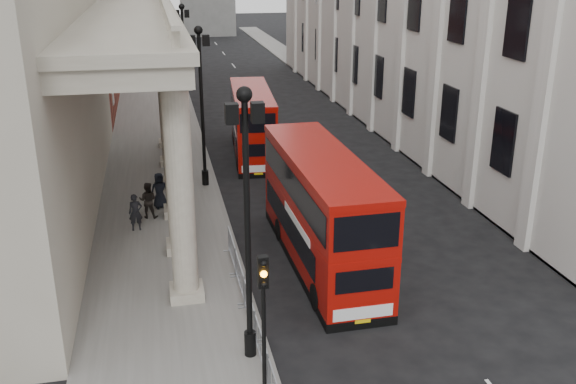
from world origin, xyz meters
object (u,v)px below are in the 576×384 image
object	(u,v)px
bus_near	(321,208)
pedestrian_c	(160,191)
pedestrian_a	(136,212)
pedestrian_b	(148,200)
lamp_post_mid	(201,96)
lamp_post_south	(247,210)
lamp_post_north	(184,53)
bus_far	(252,122)
traffic_light	(263,301)

from	to	relation	value
bus_near	pedestrian_c	xyz separation A→B (m)	(-6.22, 7.08, -1.34)
pedestrian_a	pedestrian_b	distance (m)	1.48
lamp_post_mid	lamp_post_south	bearing A→B (deg)	-90.00
lamp_post_north	bus_far	bearing A→B (deg)	-72.28
lamp_post_mid	bus_far	distance (m)	6.94
traffic_light	bus_far	bearing A→B (deg)	81.97
lamp_post_south	lamp_post_north	xyz separation A→B (m)	(0.00, 32.00, 0.00)
bus_far	pedestrian_b	size ratio (longest dim) A/B	5.50
lamp_post_south	bus_far	size ratio (longest dim) A/B	0.88
traffic_light	bus_near	xyz separation A→B (m)	(3.68, 8.01, -0.76)
traffic_light	pedestrian_c	world-z (taller)	traffic_light
pedestrian_a	pedestrian_c	size ratio (longest dim) A/B	0.95
lamp_post_north	bus_near	distance (m)	26.40
bus_far	bus_near	bearing A→B (deg)	-83.74
lamp_post_mid	lamp_post_north	size ratio (longest dim) A/B	1.00
bus_near	pedestrian_b	world-z (taller)	bus_near
traffic_light	lamp_post_north	bearing A→B (deg)	90.17
pedestrian_b	pedestrian_c	world-z (taller)	pedestrian_c
traffic_light	bus_far	distance (m)	23.63
lamp_post_south	traffic_light	world-z (taller)	lamp_post_south
lamp_post_north	pedestrian_c	world-z (taller)	lamp_post_north
pedestrian_a	pedestrian_b	world-z (taller)	pedestrian_b
bus_near	lamp_post_north	bearing A→B (deg)	97.15
pedestrian_b	pedestrian_c	distance (m)	1.29
lamp_post_north	pedestrian_a	xyz separation A→B (m)	(-3.54, -21.46, -3.95)
pedestrian_c	traffic_light	bearing A→B (deg)	-92.63
traffic_light	pedestrian_a	xyz separation A→B (m)	(-3.64, 12.56, -2.15)
lamp_post_mid	pedestrian_a	world-z (taller)	lamp_post_mid
lamp_post_north	pedestrian_b	size ratio (longest dim) A/B	4.82
traffic_light	bus_far	world-z (taller)	traffic_light
lamp_post_south	pedestrian_a	world-z (taller)	lamp_post_south
bus_far	pedestrian_c	distance (m)	10.19
lamp_post_south	traffic_light	xyz separation A→B (m)	(0.10, -2.02, -1.80)
traffic_light	pedestrian_b	bearing A→B (deg)	102.52
traffic_light	bus_near	bearing A→B (deg)	65.33
traffic_light	pedestrian_a	world-z (taller)	traffic_light
lamp_post_mid	pedestrian_a	bearing A→B (deg)	-122.96
lamp_post_mid	bus_near	distance (m)	11.00
bus_far	lamp_post_south	bearing A→B (deg)	-94.21
traffic_light	pedestrian_a	size ratio (longest dim) A/B	2.57
traffic_light	pedestrian_c	bearing A→B (deg)	99.54
pedestrian_b	pedestrian_a	bearing A→B (deg)	83.16
lamp_post_south	bus_near	distance (m)	7.54
lamp_post_south	pedestrian_a	xyz separation A→B (m)	(-3.54, 10.54, -3.95)
lamp_post_south	pedestrian_b	xyz separation A→B (m)	(-2.99, 11.91, -3.93)
bus_far	lamp_post_mid	bearing A→B (deg)	-117.55
lamp_post_north	pedestrian_b	xyz separation A→B (m)	(-2.99, -20.09, -3.93)
lamp_post_north	traffic_light	xyz separation A→B (m)	(0.10, -34.02, -1.80)
lamp_post_south	lamp_post_mid	distance (m)	16.00
pedestrian_c	lamp_post_north	bearing A→B (deg)	70.49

